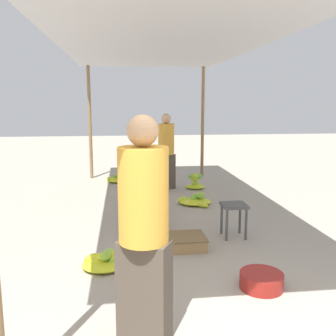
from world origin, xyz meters
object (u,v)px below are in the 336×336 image
object	(u,v)px
vendor_foreground	(144,229)
crate_near	(147,211)
banana_pile_left_0	(106,261)
crate_far	(187,242)
stool	(234,211)
crate_mid	(148,221)
basin_black	(261,281)
banana_pile_left_1	(118,179)
shopper_walking_mid	(166,150)
banana_pile_right_1	(195,182)
banana_pile_right_0	(194,200)

from	to	relation	value
vendor_foreground	crate_near	bearing A→B (deg)	86.03
banana_pile_left_0	crate_near	distance (m)	2.02
crate_far	vendor_foreground	bearing A→B (deg)	-109.74
stool	crate_mid	bearing A→B (deg)	156.54
stool	basin_black	size ratio (longest dim) A/B	1.08
stool	crate_mid	xyz separation A→B (m)	(-1.16, 0.50, -0.26)
stool	crate_near	xyz separation A→B (m)	(-1.15, 1.14, -0.29)
banana_pile_left_1	crate_far	world-z (taller)	banana_pile_left_1
stool	shopper_walking_mid	bearing A→B (deg)	100.55
shopper_walking_mid	vendor_foreground	bearing A→B (deg)	-98.49
basin_black	crate_far	size ratio (longest dim) A/B	0.96
banana_pile_left_0	crate_mid	bearing A→B (deg)	65.91
vendor_foreground	shopper_walking_mid	distance (m)	5.39
vendor_foreground	crate_far	xyz separation A→B (m)	(0.67, 1.86, -0.84)
stool	banana_pile_left_0	distance (m)	1.94
crate_mid	shopper_walking_mid	size ratio (longest dim) A/B	0.28
vendor_foreground	shopper_walking_mid	xyz separation A→B (m)	(0.80, 5.33, -0.07)
banana_pile_left_0	banana_pile_right_1	bearing A→B (deg)	64.89
vendor_foreground	banana_pile_right_1	size ratio (longest dim) A/B	4.30
banana_pile_right_1	crate_far	bearing A→B (deg)	-102.74
crate_far	shopper_walking_mid	size ratio (longest dim) A/B	0.28
basin_black	crate_near	xyz separation A→B (m)	(-1.00, 2.62, 0.01)
vendor_foreground	banana_pile_left_0	distance (m)	1.67
stool	banana_pile_left_1	world-z (taller)	stool
banana_pile_left_1	crate_near	xyz separation A→B (m)	(0.51, -2.81, 0.02)
crate_mid	banana_pile_right_0	bearing A→B (deg)	53.26
crate_mid	crate_far	size ratio (longest dim) A/B	1.00
banana_pile_left_0	crate_far	xyz separation A→B (m)	(1.03, 0.47, 0.00)
banana_pile_left_0	crate_mid	distance (m)	1.43
basin_black	crate_near	distance (m)	2.80
vendor_foreground	banana_pile_left_0	size ratio (longest dim) A/B	3.28
stool	banana_pile_left_1	xyz separation A→B (m)	(-1.66, 3.95, -0.31)
banana_pile_left_0	crate_near	size ratio (longest dim) A/B	1.18
banana_pile_left_1	banana_pile_right_1	bearing A→B (deg)	-28.20
banana_pile_left_0	banana_pile_right_1	size ratio (longest dim) A/B	1.31
basin_black	banana_pile_right_0	distance (m)	3.26
banana_pile_left_1	crate_near	bearing A→B (deg)	-79.71
stool	crate_far	bearing A→B (deg)	-155.22
banana_pile_left_0	crate_far	distance (m)	1.13
crate_far	shopper_walking_mid	xyz separation A→B (m)	(0.13, 3.47, 0.77)
stool	crate_mid	world-z (taller)	stool
banana_pile_right_1	banana_pile_left_0	bearing A→B (deg)	-115.11
vendor_foreground	banana_pile_left_1	bearing A→B (deg)	92.61
crate_mid	shopper_walking_mid	bearing A→B (deg)	77.59
basin_black	shopper_walking_mid	distance (m)	4.70
vendor_foreground	stool	bearing A→B (deg)	57.79
banana_pile_right_0	crate_near	bearing A→B (deg)	-145.55
banana_pile_right_1	crate_mid	bearing A→B (deg)	-115.62
banana_pile_left_0	banana_pile_left_1	bearing A→B (deg)	88.96
banana_pile_left_0	crate_mid	xyz separation A→B (m)	(0.58, 1.30, 0.04)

